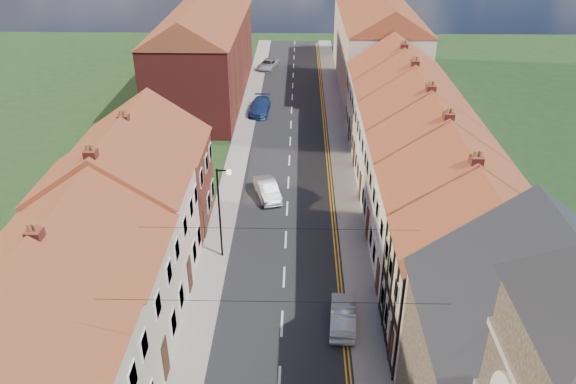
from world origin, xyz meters
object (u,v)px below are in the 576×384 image
at_px(lamppost, 221,208).
at_px(car_distant, 268,64).
at_px(car_mid_b, 343,316).
at_px(car_mid, 267,189).
at_px(car_far, 260,107).

distance_m(lamppost, car_distant, 40.67).
xyz_separation_m(lamppost, car_mid_b, (7.01, -6.00, -2.93)).
height_order(lamppost, car_distant, lamppost).
relative_size(lamppost, car_mid, 1.55).
bearing_deg(car_distant, car_mid, -71.65).
bearing_deg(car_mid, car_mid_b, -87.76).
distance_m(lamppost, car_far, 25.24).
relative_size(car_mid, car_distant, 0.91).
distance_m(car_far, car_distant, 15.49).
bearing_deg(car_mid_b, car_far, -73.98).
height_order(car_distant, car_mid_b, car_mid_b).
distance_m(lamppost, car_mid_b, 9.68).
relative_size(car_mid, car_far, 0.82).
xyz_separation_m(car_mid, car_mid_b, (4.70, -13.67, -0.03)).
relative_size(car_distant, car_mid_b, 1.14).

